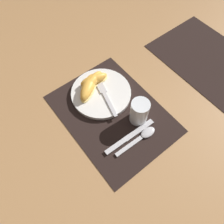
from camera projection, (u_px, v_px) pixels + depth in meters
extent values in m
plane|color=#A37547|center=(112.00, 114.00, 0.82)|extent=(3.00, 3.00, 0.00)
cube|color=black|center=(112.00, 113.00, 0.82)|extent=(0.45, 0.34, 0.00)
cube|color=black|center=(207.00, 58.00, 0.96)|extent=(0.45, 0.34, 0.00)
cylinder|color=white|center=(101.00, 93.00, 0.85)|extent=(0.23, 0.23, 0.02)
cylinder|color=silver|center=(139.00, 112.00, 0.76)|extent=(0.07, 0.07, 0.10)
cylinder|color=yellow|center=(139.00, 115.00, 0.78)|extent=(0.05, 0.05, 0.05)
cube|color=#BCBCC1|center=(116.00, 146.00, 0.75)|extent=(0.02, 0.08, 0.01)
cube|color=#BCBCC1|center=(139.00, 130.00, 0.78)|extent=(0.02, 0.13, 0.01)
cube|color=#BCBCC1|center=(129.00, 146.00, 0.75)|extent=(0.02, 0.11, 0.01)
ellipsoid|color=#BCBCC1|center=(148.00, 132.00, 0.77)|extent=(0.04, 0.06, 0.01)
cube|color=#BCBCC1|center=(110.00, 104.00, 0.82)|extent=(0.11, 0.04, 0.00)
cube|color=#BCBCC1|center=(100.00, 86.00, 0.86)|extent=(0.07, 0.04, 0.00)
ellipsoid|color=#F4DB84|center=(94.00, 82.00, 0.87)|extent=(0.06, 0.12, 0.01)
ellipsoid|color=#F9B242|center=(94.00, 79.00, 0.85)|extent=(0.06, 0.12, 0.04)
ellipsoid|color=#F4DB84|center=(92.00, 84.00, 0.86)|extent=(0.08, 0.13, 0.01)
ellipsoid|color=#F9B242|center=(92.00, 82.00, 0.85)|extent=(0.07, 0.13, 0.04)
ellipsoid|color=#F4DB84|center=(89.00, 89.00, 0.85)|extent=(0.12, 0.14, 0.01)
ellipsoid|color=#F9B242|center=(88.00, 87.00, 0.83)|extent=(0.11, 0.13, 0.04)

